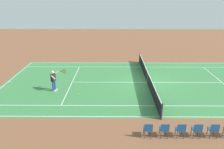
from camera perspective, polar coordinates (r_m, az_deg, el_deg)
The scene contains 11 objects.
ground_plane at distance 18.52m, azimuth 9.29°, elevation -2.07°, with size 60.00×60.00×0.00m, color brown.
court_slab at distance 18.52m, azimuth 9.29°, elevation -2.07°, with size 24.20×11.40×0.00m, color #387A42.
court_line_markings at distance 18.52m, azimuth 9.29°, elevation -2.06°, with size 23.85×11.05×0.01m.
tennis_net at distance 18.34m, azimuth 9.38°, elevation -0.65°, with size 0.10×11.70×1.08m.
tennis_player_near at distance 16.97m, azimuth -15.21°, elevation -1.31°, with size 1.16×0.75×1.70m.
tennis_ball at distance 16.34m, azimuth -8.98°, elevation -5.10°, with size 0.07×0.07×0.07m, color #CCE01E.
spectator_chair_2 at distance 12.53m, azimuth 25.42°, elevation -13.01°, with size 0.44×0.44×0.88m.
spectator_chair_3 at distance 12.21m, azimuth 21.72°, elevation -13.35°, with size 0.44×0.44×0.88m.
spectator_chair_4 at distance 11.94m, azimuth 17.82°, elevation -13.65°, with size 0.44×0.44×0.88m.
spectator_chair_5 at distance 11.72m, azimuth 13.75°, elevation -13.90°, with size 0.44×0.44×0.88m.
spectator_chair_6 at distance 11.56m, azimuth 9.53°, elevation -14.09°, with size 0.44×0.44×0.88m.
Camera 1 is at (2.85, 16.90, 7.03)m, focal length 34.38 mm.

